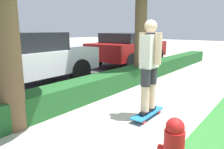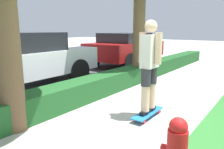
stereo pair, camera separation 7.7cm
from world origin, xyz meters
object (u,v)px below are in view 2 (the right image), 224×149
object	(u,v)px
parked_car_middle	(21,59)
skater_person	(150,65)
parked_car_rear	(126,48)
skateboard	(148,113)

from	to	relation	value
parked_car_middle	skater_person	bearing A→B (deg)	-87.38
parked_car_middle	parked_car_rear	distance (m)	5.24
skateboard	skater_person	bearing A→B (deg)	14.04
skater_person	parked_car_middle	world-z (taller)	skater_person
parked_car_middle	parked_car_rear	size ratio (longest dim) A/B	1.10
skater_person	parked_car_middle	distance (m)	3.87
skateboard	parked_car_middle	world-z (taller)	parked_car_middle
skateboard	parked_car_middle	size ratio (longest dim) A/B	0.20
skater_person	parked_car_middle	bearing A→B (deg)	93.69
parked_car_middle	parked_car_rear	xyz separation A→B (m)	(5.24, -0.08, -0.04)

